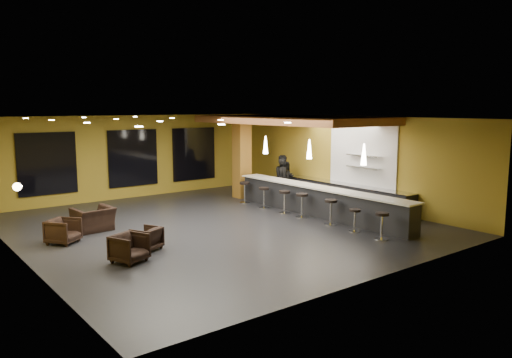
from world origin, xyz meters
TOP-DOWN VIEW (x-y plane):
  - floor at (0.00, 0.00)m, footprint 12.00×13.00m
  - ceiling at (0.00, 0.00)m, footprint 12.00×13.00m
  - wall_back at (0.00, 6.55)m, footprint 12.00×0.10m
  - wall_front at (0.00, -6.55)m, footprint 12.00×0.10m
  - wall_left at (-6.05, 0.00)m, footprint 0.10×13.00m
  - wall_right at (6.05, 0.00)m, footprint 0.10×13.00m
  - wood_soffit at (4.00, 1.00)m, footprint 3.60×8.00m
  - window_left at (-3.50, 6.44)m, footprint 2.20×0.06m
  - window_center at (0.00, 6.44)m, footprint 2.20×0.06m
  - window_right at (3.00, 6.44)m, footprint 2.20×0.06m
  - tile_backsplash at (5.96, -1.00)m, footprint 0.06×3.20m
  - bar_counter at (3.65, -1.00)m, footprint 0.60×8.00m
  - bar_top at (3.65, -1.00)m, footprint 0.78×8.10m
  - prep_counter at (5.65, -0.50)m, footprint 0.70×6.00m
  - prep_top at (5.65, -0.50)m, footprint 0.72×6.00m
  - wall_shelf_lower at (5.82, -1.20)m, footprint 0.30×1.50m
  - wall_shelf_upper at (5.82, -1.20)m, footprint 0.30×1.50m
  - column at (3.65, 3.60)m, footprint 0.60×0.60m
  - wall_sconce at (-5.88, 0.50)m, footprint 0.22×0.22m
  - pendant_0 at (3.65, -3.00)m, footprint 0.20×0.20m
  - pendant_1 at (3.65, -0.50)m, footprint 0.20×0.20m
  - pendant_2 at (3.65, 2.00)m, footprint 0.20×0.20m
  - staff_a at (4.55, 1.94)m, footprint 0.74×0.60m
  - staff_b at (4.67, 2.06)m, footprint 1.04×0.88m
  - staff_c at (5.10, 2.48)m, footprint 0.82×0.58m
  - armchair_a at (-3.91, -1.93)m, footprint 1.01×1.02m
  - armchair_b at (-3.09, -1.19)m, footprint 0.91×0.92m
  - armchair_c at (-4.68, 0.86)m, footprint 1.09×1.09m
  - armchair_d at (-3.48, 1.77)m, footprint 1.23×1.10m
  - bar_stool_0 at (2.80, -4.46)m, footprint 0.41×0.41m
  - bar_stool_1 at (2.89, -3.35)m, footprint 0.36×0.36m
  - bar_stool_2 at (2.97, -2.26)m, footprint 0.43×0.43m
  - bar_stool_3 at (2.97, -0.87)m, footprint 0.44×0.44m
  - bar_stool_4 at (2.95, 0.03)m, footprint 0.42×0.42m
  - bar_stool_5 at (2.94, 1.21)m, footprint 0.41×0.41m
  - bar_stool_6 at (2.98, 2.50)m, footprint 0.44×0.44m

SIDE VIEW (x-z plane):
  - floor at x=0.00m, z-range -0.10..0.00m
  - armchair_b at x=-3.09m, z-range 0.00..0.63m
  - armchair_a at x=-3.91m, z-range 0.00..0.72m
  - armchair_c at x=-4.68m, z-range 0.00..0.72m
  - armchair_d at x=-3.48m, z-range 0.00..0.74m
  - prep_counter at x=5.65m, z-range 0.00..0.86m
  - bar_stool_1 at x=2.89m, z-range 0.10..0.82m
  - bar_counter at x=3.65m, z-range 0.00..1.00m
  - bar_stool_5 at x=2.94m, z-range 0.11..0.92m
  - bar_stool_0 at x=2.80m, z-range 0.11..0.93m
  - bar_stool_4 at x=2.95m, z-range 0.12..0.95m
  - bar_stool_2 at x=2.97m, z-range 0.12..0.97m
  - bar_stool_3 at x=2.97m, z-range 0.12..0.98m
  - bar_stool_6 at x=2.98m, z-range 0.12..0.98m
  - staff_c at x=5.10m, z-range 0.00..1.58m
  - staff_a at x=4.55m, z-range 0.00..1.77m
  - prep_top at x=5.65m, z-range 0.87..0.90m
  - staff_b at x=4.67m, z-range 0.00..1.88m
  - bar_top at x=3.65m, z-range 1.00..1.05m
  - wall_shelf_lower at x=5.82m, z-range 1.59..1.61m
  - window_left at x=-3.50m, z-range 0.50..2.90m
  - window_center at x=0.00m, z-range 0.50..2.90m
  - window_right at x=3.00m, z-range 0.50..2.90m
  - wall_back at x=0.00m, z-range 0.00..3.50m
  - wall_front at x=0.00m, z-range 0.00..3.50m
  - wall_left at x=-6.05m, z-range 0.00..3.50m
  - wall_right at x=6.05m, z-range 0.00..3.50m
  - column at x=3.65m, z-range 0.00..3.50m
  - wall_sconce at x=-5.88m, z-range 1.69..1.91m
  - tile_backsplash at x=5.96m, z-range 0.80..3.20m
  - wall_shelf_upper at x=5.82m, z-range 2.03..2.06m
  - pendant_0 at x=3.65m, z-range 2.00..2.70m
  - pendant_1 at x=3.65m, z-range 2.00..2.70m
  - pendant_2 at x=3.65m, z-range 2.00..2.70m
  - wood_soffit at x=4.00m, z-range 3.22..3.50m
  - ceiling at x=0.00m, z-range 3.50..3.60m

